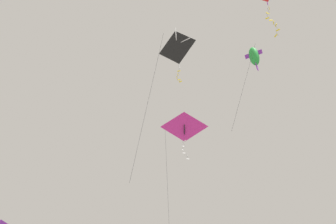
{
  "coord_description": "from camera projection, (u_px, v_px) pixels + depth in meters",
  "views": [
    {
      "loc": [
        -12.29,
        14.4,
        15.06
      ],
      "look_at": [
        -0.51,
        1.97,
        29.79
      ],
      "focal_mm": 45.34,
      "sensor_mm": 36.0,
      "label": 1
    }
  ],
  "objects": [
    {
      "name": "kite_diamond_highest",
      "position": [
        177.0,
        48.0,
        25.5
      ],
      "size": [
        3.9,
        2.57,
        9.99
      ],
      "rotation": [
        0.32,
        0.0,
        3.65
      ],
      "color": "black"
    },
    {
      "name": "kite_delta_near_left",
      "position": [
        184.0,
        128.0,
        28.19
      ],
      "size": [
        2.82,
        2.39,
        8.51
      ],
      "rotation": [
        0.41,
        0.0,
        3.89
      ],
      "color": "#DB2D93"
    },
    {
      "name": "kite_fish_far_centre",
      "position": [
        254.0,
        56.0,
        27.68
      ],
      "size": [
        2.95,
        2.1,
        6.36
      ],
      "rotation": [
        0.37,
        0.0,
        3.44
      ],
      "color": "green"
    }
  ]
}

